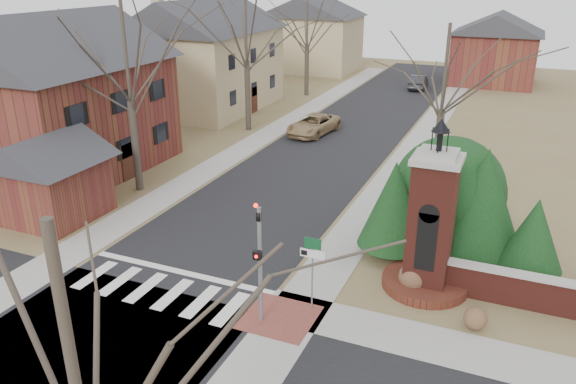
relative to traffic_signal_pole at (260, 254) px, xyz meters
The scene contains 30 objects.
ground 5.05m from the traffic_signal_pole, behind, with size 120.00×120.00×0.00m, color brown.
main_street 22.01m from the traffic_signal_pole, 101.35° to the left, with size 8.00×70.00×0.01m, color black.
cross_street 6.16m from the traffic_signal_pole, 140.28° to the right, with size 120.00×8.00×0.01m, color black.
crosswalk_zone 5.02m from the traffic_signal_pole, behind, with size 8.00×2.20×0.02m, color silver.
stop_bar 5.30m from the traffic_signal_pole, 158.11° to the left, with size 8.00×0.35×0.02m, color silver.
sidewalk_right_main 21.60m from the traffic_signal_pole, 87.59° to the left, with size 2.00×60.00×0.02m, color gray.
sidewalk_left 23.58m from the traffic_signal_pole, 113.91° to the left, with size 2.00×60.00×0.02m, color gray.
curb_apron 2.66m from the traffic_signal_pole, 40.52° to the left, with size 2.40×2.40×0.02m, color brown.
traffic_signal_pole is the anchor object (origin of this frame).
sign_post 2.02m from the traffic_signal_pole, 47.57° to the left, with size 0.90×0.07×2.75m.
brick_gate_monument 6.47m from the traffic_signal_pole, 43.24° to the left, with size 3.20×3.20×6.47m.
brick_garden_wall 10.39m from the traffic_signal_pole, 25.70° to the left, with size 7.50×0.50×1.30m.
house_brick_left 19.81m from the traffic_signal_pole, 151.43° to the left, with size 9.80×11.80×9.42m.
house_stucco_left 31.92m from the traffic_signal_pole, 123.97° to the left, with size 9.80×12.80×9.28m.
garage_left 13.40m from the traffic_signal_pole, 163.01° to the left, with size 4.80×4.80×4.29m.
house_distant_left 50.18m from the traffic_signal_pole, 108.98° to the left, with size 10.80×8.80×8.53m.
house_distant_right 47.58m from the traffic_signal_pole, 85.55° to the left, with size 8.80×8.80×7.30m.
evergreen_near 7.06m from the traffic_signal_pole, 65.72° to the left, with size 2.80×2.80×4.10m.
evergreen_mid 9.83m from the traffic_signal_pole, 50.89° to the left, with size 3.40×3.40×4.70m.
evergreen_far 10.57m from the traffic_signal_pole, 38.95° to the left, with size 2.40×2.40×3.30m.
evergreen_mass 10.09m from the traffic_signal_pole, 62.23° to the left, with size 4.80×4.80×4.80m, color black.
bare_tree_0 14.99m from the traffic_signal_pole, 143.29° to the left, with size 8.05×8.05×11.15m.
bare_tree_1 24.83m from the traffic_signal_pole, 117.81° to the left, with size 8.40×8.40×11.64m.
bare_tree_2 36.66m from the traffic_signal_pole, 108.92° to the left, with size 7.35×7.35×10.19m.
bare_tree_3 16.28m from the traffic_signal_pole, 78.28° to the left, with size 7.00×7.00×9.70m.
bare_tree_4 10.43m from the traffic_signal_pole, 79.93° to the right, with size 6.65×6.65×9.21m.
pickup_truck 23.25m from the traffic_signal_pole, 106.30° to the left, with size 2.28×4.94×1.37m, color #9E8156.
distant_car 41.48m from the traffic_signal_pole, 93.74° to the left, with size 1.44×4.14×1.36m, color #2B2C32.
dry_shrub_left 6.24m from the traffic_signal_pole, 43.12° to the left, with size 1.07×1.07×1.07m, color brown.
dry_shrub_right 7.46m from the traffic_signal_pole, 19.91° to the left, with size 0.76×0.76×0.76m, color brown.
Camera 1 is at (11.43, -13.81, 11.17)m, focal length 35.00 mm.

